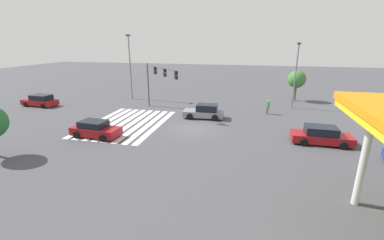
{
  "coord_description": "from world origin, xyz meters",
  "views": [
    {
      "loc": [
        23.49,
        5.44,
        8.24
      ],
      "look_at": [
        0.0,
        0.0,
        0.84
      ],
      "focal_mm": 24.0,
      "sensor_mm": 36.0,
      "label": 1
    }
  ],
  "objects_px": {
    "car_2": "(205,112)",
    "traffic_signal_mast": "(158,76)",
    "car_1": "(95,129)",
    "pedestrian": "(268,106)",
    "tree_corner_b": "(297,79)",
    "street_light_pole_b": "(130,62)",
    "car_0": "(321,136)",
    "street_light_pole_a": "(296,70)",
    "car_3": "(40,101)"
  },
  "relations": [
    {
      "from": "street_light_pole_b",
      "to": "car_3",
      "type": "bearing_deg",
      "value": -55.23
    },
    {
      "from": "car_1",
      "to": "tree_corner_b",
      "type": "relative_size",
      "value": 1.04
    },
    {
      "from": "street_light_pole_a",
      "to": "car_2",
      "type": "bearing_deg",
      "value": -55.18
    },
    {
      "from": "car_1",
      "to": "pedestrian",
      "type": "xyz_separation_m",
      "value": [
        -11.32,
        15.45,
        0.25
      ]
    },
    {
      "from": "car_2",
      "to": "street_light_pole_b",
      "type": "height_order",
      "value": "street_light_pole_b"
    },
    {
      "from": "car_1",
      "to": "tree_corner_b",
      "type": "xyz_separation_m",
      "value": [
        -19.59,
        19.65,
        2.4
      ]
    },
    {
      "from": "street_light_pole_a",
      "to": "street_light_pole_b",
      "type": "bearing_deg",
      "value": -91.07
    },
    {
      "from": "traffic_signal_mast",
      "to": "car_2",
      "type": "height_order",
      "value": "traffic_signal_mast"
    },
    {
      "from": "traffic_signal_mast",
      "to": "car_2",
      "type": "distance_m",
      "value": 7.24
    },
    {
      "from": "traffic_signal_mast",
      "to": "car_1",
      "type": "xyz_separation_m",
      "value": [
        9.74,
        -2.45,
        -3.55
      ]
    },
    {
      "from": "car_2",
      "to": "traffic_signal_mast",
      "type": "bearing_deg",
      "value": -18.87
    },
    {
      "from": "car_2",
      "to": "street_light_pole_a",
      "type": "bearing_deg",
      "value": -147.64
    },
    {
      "from": "car_0",
      "to": "car_1",
      "type": "distance_m",
      "value": 19.58
    },
    {
      "from": "car_0",
      "to": "street_light_pole_b",
      "type": "xyz_separation_m",
      "value": [
        -12.66,
        -23.19,
        4.7
      ]
    },
    {
      "from": "car_3",
      "to": "pedestrian",
      "type": "relative_size",
      "value": 2.81
    },
    {
      "from": "car_3",
      "to": "street_light_pole_b",
      "type": "bearing_deg",
      "value": -141.55
    },
    {
      "from": "car_1",
      "to": "car_3",
      "type": "xyz_separation_m",
      "value": [
        -8.56,
        -13.72,
        0.02
      ]
    },
    {
      "from": "pedestrian",
      "to": "traffic_signal_mast",
      "type": "bearing_deg",
      "value": -36.36
    },
    {
      "from": "pedestrian",
      "to": "tree_corner_b",
      "type": "relative_size",
      "value": 0.39
    },
    {
      "from": "street_light_pole_a",
      "to": "street_light_pole_b",
      "type": "height_order",
      "value": "street_light_pole_b"
    },
    {
      "from": "car_1",
      "to": "street_light_pole_b",
      "type": "distance_m",
      "value": 16.58
    },
    {
      "from": "car_0",
      "to": "tree_corner_b",
      "type": "xyz_separation_m",
      "value": [
        -16.81,
        0.27,
        2.39
      ]
    },
    {
      "from": "street_light_pole_a",
      "to": "car_0",
      "type": "bearing_deg",
      "value": 3.23
    },
    {
      "from": "traffic_signal_mast",
      "to": "street_light_pole_a",
      "type": "distance_m",
      "value": 17.08
    },
    {
      "from": "car_1",
      "to": "street_light_pole_b",
      "type": "height_order",
      "value": "street_light_pole_b"
    },
    {
      "from": "pedestrian",
      "to": "street_light_pole_b",
      "type": "xyz_separation_m",
      "value": [
        -4.11,
        -19.27,
        4.46
      ]
    },
    {
      "from": "tree_corner_b",
      "to": "car_1",
      "type": "bearing_deg",
      "value": -45.09
    },
    {
      "from": "car_3",
      "to": "street_light_pole_a",
      "type": "height_order",
      "value": "street_light_pole_a"
    },
    {
      "from": "street_light_pole_a",
      "to": "tree_corner_b",
      "type": "bearing_deg",
      "value": 168.11
    },
    {
      "from": "car_3",
      "to": "street_light_pole_a",
      "type": "distance_m",
      "value": 33.3
    },
    {
      "from": "traffic_signal_mast",
      "to": "car_0",
      "type": "xyz_separation_m",
      "value": [
        6.96,
        16.93,
        -3.54
      ]
    },
    {
      "from": "street_light_pole_b",
      "to": "street_light_pole_a",
      "type": "bearing_deg",
      "value": 88.93
    },
    {
      "from": "car_1",
      "to": "street_light_pole_a",
      "type": "bearing_deg",
      "value": 43.09
    },
    {
      "from": "tree_corner_b",
      "to": "car_2",
      "type": "bearing_deg",
      "value": -43.7
    },
    {
      "from": "traffic_signal_mast",
      "to": "street_light_pole_a",
      "type": "height_order",
      "value": "street_light_pole_a"
    },
    {
      "from": "traffic_signal_mast",
      "to": "car_2",
      "type": "relative_size",
      "value": 1.3
    },
    {
      "from": "street_light_pole_b",
      "to": "traffic_signal_mast",
      "type": "bearing_deg",
      "value": 47.73
    },
    {
      "from": "traffic_signal_mast",
      "to": "street_light_pole_b",
      "type": "relative_size",
      "value": 0.64
    },
    {
      "from": "car_3",
      "to": "street_light_pole_b",
      "type": "distance_m",
      "value": 12.93
    },
    {
      "from": "car_2",
      "to": "car_3",
      "type": "height_order",
      "value": "car_2"
    },
    {
      "from": "car_0",
      "to": "street_light_pole_a",
      "type": "xyz_separation_m",
      "value": [
        -12.24,
        -0.69,
        4.15
      ]
    },
    {
      "from": "car_0",
      "to": "car_3",
      "type": "relative_size",
      "value": 1.01
    },
    {
      "from": "car_2",
      "to": "pedestrian",
      "type": "height_order",
      "value": "pedestrian"
    },
    {
      "from": "car_1",
      "to": "tree_corner_b",
      "type": "height_order",
      "value": "tree_corner_b"
    },
    {
      "from": "traffic_signal_mast",
      "to": "car_0",
      "type": "distance_m",
      "value": 18.64
    },
    {
      "from": "traffic_signal_mast",
      "to": "tree_corner_b",
      "type": "relative_size",
      "value": 1.34
    },
    {
      "from": "street_light_pole_b",
      "to": "car_1",
      "type": "bearing_deg",
      "value": 13.89
    },
    {
      "from": "pedestrian",
      "to": "street_light_pole_a",
      "type": "height_order",
      "value": "street_light_pole_a"
    },
    {
      "from": "car_2",
      "to": "pedestrian",
      "type": "distance_m",
      "value": 7.7
    },
    {
      "from": "car_2",
      "to": "street_light_pole_a",
      "type": "xyz_separation_m",
      "value": [
        -7.06,
        10.16,
        4.11
      ]
    }
  ]
}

